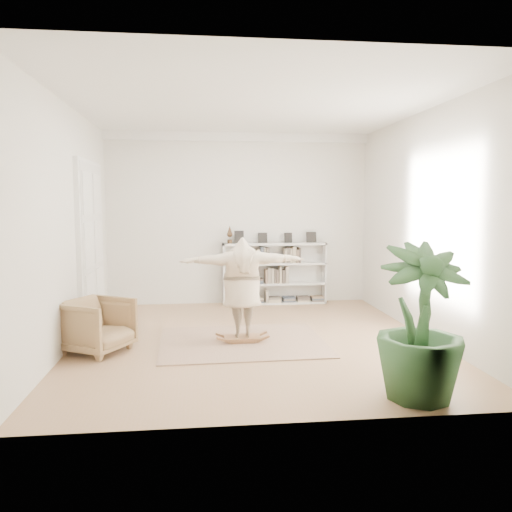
{
  "coord_description": "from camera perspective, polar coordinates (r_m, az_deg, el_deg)",
  "views": [
    {
      "loc": [
        -0.82,
        -7.59,
        2.13
      ],
      "look_at": [
        0.08,
        0.4,
        1.28
      ],
      "focal_mm": 35.0,
      "sensor_mm": 36.0,
      "label": 1
    }
  ],
  "objects": [
    {
      "name": "rocker_board",
      "position": [
        7.77,
        -1.58,
        -9.33
      ],
      "size": [
        0.56,
        0.35,
        0.12
      ],
      "rotation": [
        0.0,
        0.0,
        0.03
      ],
      "color": "brown",
      "rests_on": "rug"
    },
    {
      "name": "room_shell",
      "position": [
        10.66,
        -2.02,
        13.45
      ],
      "size": [
        6.0,
        6.0,
        6.0
      ],
      "color": "silver",
      "rests_on": "floor"
    },
    {
      "name": "houseplant",
      "position": [
        5.71,
        18.28,
        -7.18
      ],
      "size": [
        1.02,
        1.02,
        1.71
      ],
      "primitive_type": "imported",
      "rotation": [
        0.0,
        0.0,
        0.07
      ],
      "color": "#2A5128",
      "rests_on": "floor"
    },
    {
      "name": "floor",
      "position": [
        7.93,
        -0.27,
        -9.56
      ],
      "size": [
        6.0,
        6.0,
        0.0
      ],
      "primitive_type": "plane",
      "color": "#A98157",
      "rests_on": "ground"
    },
    {
      "name": "doors",
      "position": [
        9.12,
        -18.33,
        1.12
      ],
      "size": [
        0.09,
        1.78,
        2.92
      ],
      "color": "white",
      "rests_on": "floor"
    },
    {
      "name": "armchair",
      "position": [
        7.56,
        -17.7,
        -7.59
      ],
      "size": [
        1.15,
        1.14,
        0.78
      ],
      "primitive_type": "imported",
      "rotation": [
        0.0,
        0.0,
        1.05
      ],
      "color": "tan",
      "rests_on": "floor"
    },
    {
      "name": "bookshelf",
      "position": [
        10.63,
        2.09,
        -2.07
      ],
      "size": [
        2.2,
        0.35,
        1.64
      ],
      "color": "silver",
      "rests_on": "floor"
    },
    {
      "name": "person",
      "position": [
        7.6,
        -1.6,
        -3.28
      ],
      "size": [
        1.89,
        0.56,
        1.53
      ],
      "primitive_type": "imported",
      "rotation": [
        0.0,
        0.0,
        3.17
      ],
      "color": "beige",
      "rests_on": "rocker_board"
    },
    {
      "name": "rug",
      "position": [
        7.79,
        -1.58,
        -9.77
      ],
      "size": [
        2.55,
        2.06,
        0.02
      ],
      "primitive_type": "cube",
      "rotation": [
        0.0,
        0.0,
        0.03
      ],
      "color": "tan",
      "rests_on": "floor"
    }
  ]
}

